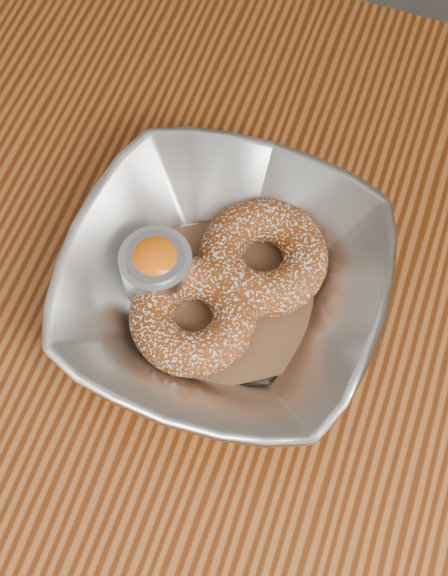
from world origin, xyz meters
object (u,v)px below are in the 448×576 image
(table, at_px, (182,382))
(ramekin, at_px, (157,269))
(donut_back, at_px, (263,257))
(donut_front, at_px, (193,316))
(serving_bowl, at_px, (224,288))

(table, distance_m, ramekin, 0.14)
(donut_back, height_order, ramekin, ramekin)
(donut_front, bearing_deg, donut_back, 62.06)
(donut_back, bearing_deg, donut_front, -117.94)
(table, relative_size, ramekin, 21.10)
(donut_front, height_order, ramekin, ramekin)
(serving_bowl, bearing_deg, table, -119.27)
(table, distance_m, serving_bowl, 0.14)
(donut_back, xyz_separation_m, ramekin, (-0.07, -0.04, 0.01))
(serving_bowl, xyz_separation_m, ramekin, (-0.05, -0.00, 0.00))
(donut_front, xyz_separation_m, ramekin, (-0.04, 0.03, 0.01))
(donut_front, bearing_deg, serving_bowl, 62.92)
(donut_back, distance_m, donut_front, 0.08)
(table, xyz_separation_m, donut_front, (0.01, 0.02, 0.13))
(serving_bowl, height_order, donut_back, serving_bowl)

